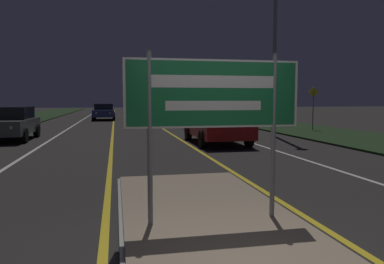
% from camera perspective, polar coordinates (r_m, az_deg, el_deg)
% --- Properties ---
extents(median_island, '(2.63, 6.67, 0.10)m').
position_cam_1_polar(median_island, '(5.48, 3.24, -13.82)').
color(median_island, '#999993').
rests_on(median_island, ground_plane).
extents(verge_right, '(5.00, 100.00, 0.08)m').
position_cam_1_polar(verge_right, '(26.04, 13.05, 0.99)').
color(verge_right, '#1E3319').
rests_on(verge_right, ground_plane).
extents(centre_line_yellow_left, '(0.12, 70.00, 0.01)m').
position_cam_1_polar(centre_line_yellow_left, '(28.67, -11.88, 1.30)').
color(centre_line_yellow_left, gold).
rests_on(centre_line_yellow_left, ground_plane).
extents(centre_line_yellow_right, '(0.12, 70.00, 0.01)m').
position_cam_1_polar(centre_line_yellow_right, '(28.81, -5.89, 1.39)').
color(centre_line_yellow_right, gold).
rests_on(centre_line_yellow_right, ground_plane).
extents(lane_line_white_left, '(0.12, 70.00, 0.01)m').
position_cam_1_polar(lane_line_white_left, '(28.82, -17.25, 1.20)').
color(lane_line_white_left, silver).
rests_on(lane_line_white_left, ground_plane).
extents(lane_line_white_right, '(0.12, 70.00, 0.01)m').
position_cam_1_polar(lane_line_white_right, '(29.20, -0.62, 1.47)').
color(lane_line_white_right, silver).
rests_on(lane_line_white_right, ground_plane).
extents(edge_line_white_left, '(0.10, 70.00, 0.01)m').
position_cam_1_polar(edge_line_white_left, '(29.27, -23.11, 1.07)').
color(edge_line_white_left, silver).
rests_on(edge_line_white_left, ground_plane).
extents(edge_line_white_right, '(0.10, 70.00, 0.01)m').
position_cam_1_polar(edge_line_white_right, '(29.91, 5.04, 1.53)').
color(edge_line_white_right, silver).
rests_on(edge_line_white_right, ground_plane).
extents(highway_sign, '(2.47, 0.07, 2.35)m').
position_cam_1_polar(highway_sign, '(5.18, 3.35, 4.79)').
color(highway_sign, gray).
rests_on(highway_sign, median_island).
extents(car_receding_0, '(2.02, 4.55, 1.39)m').
position_cam_1_polar(car_receding_0, '(15.29, 3.80, 0.98)').
color(car_receding_0, maroon).
rests_on(car_receding_0, ground_plane).
extents(car_receding_1, '(1.90, 4.34, 1.37)m').
position_cam_1_polar(car_receding_1, '(27.57, 3.94, 2.76)').
color(car_receding_1, black).
rests_on(car_receding_1, ground_plane).
extents(car_approaching_0, '(1.95, 4.08, 1.47)m').
position_cam_1_polar(car_approaching_0, '(18.36, -25.99, 1.25)').
color(car_approaching_0, '#4C514C').
rests_on(car_approaching_0, ground_plane).
extents(car_approaching_1, '(1.91, 4.42, 1.42)m').
position_cam_1_polar(car_approaching_1, '(33.68, -13.28, 3.07)').
color(car_approaching_1, navy).
rests_on(car_approaching_1, ground_plane).
extents(warning_sign, '(0.60, 0.06, 2.43)m').
position_cam_1_polar(warning_sign, '(22.32, 17.99, 4.08)').
color(warning_sign, gray).
rests_on(warning_sign, verge_right).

